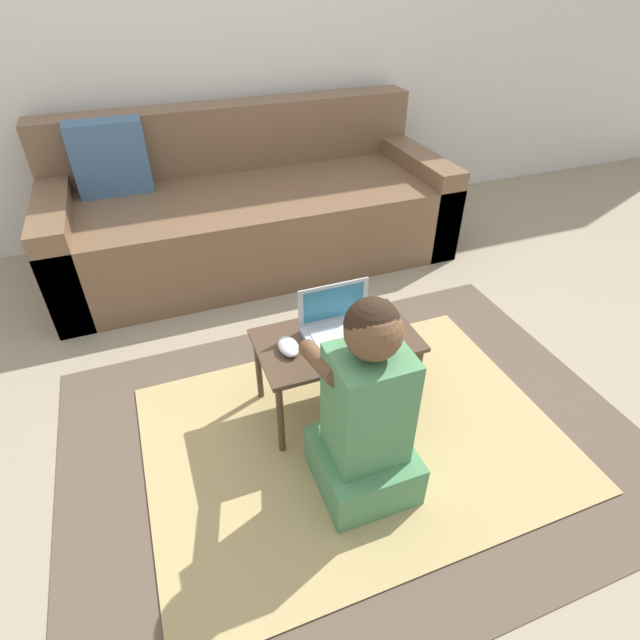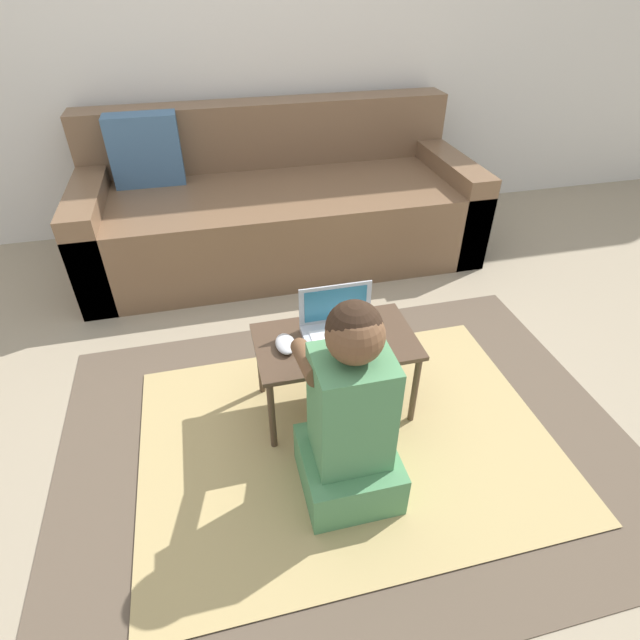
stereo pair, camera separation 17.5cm
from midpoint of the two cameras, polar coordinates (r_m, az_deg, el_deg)
The scene contains 7 objects.
ground_plane at distance 1.96m, azimuth 1.64°, elevation -10.31°, with size 16.00×16.00×0.00m, color gray.
area_rug at distance 1.87m, azimuth 5.86°, elevation -13.63°, with size 2.02×1.47×0.01m.
couch at distance 2.89m, azimuth -3.12°, elevation 12.83°, with size 2.10×0.90×0.78m.
laptop_desk at distance 1.78m, azimuth 4.59°, elevation -3.42°, with size 0.57×0.33×0.33m.
laptop at distance 1.76m, azimuth 5.07°, elevation -0.98°, with size 0.26×0.16×0.17m.
computer_mouse at distance 1.71m, azimuth -1.04°, elevation -2.90°, with size 0.07×0.11×0.03m.
person_seated at distance 1.51m, azimuth 6.83°, elevation -11.36°, with size 0.30×0.40×0.73m.
Camera 2 is at (-0.29, -1.32, 1.43)m, focal length 28.00 mm.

